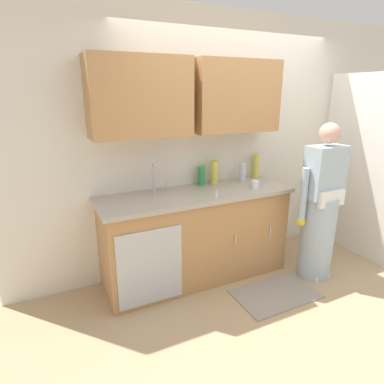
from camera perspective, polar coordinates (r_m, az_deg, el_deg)
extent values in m
plane|color=tan|center=(3.39, 15.02, -17.43)|extent=(9.00, 9.00, 0.00)
cube|color=silver|center=(3.69, 6.04, 8.63)|extent=(4.80, 0.10, 2.70)
cube|color=#B27F4C|center=(3.01, -9.19, 16.14)|extent=(0.91, 0.34, 0.70)
cube|color=#B27F4C|center=(3.43, 7.49, 16.32)|extent=(0.91, 0.34, 0.70)
cube|color=silver|center=(4.25, 27.68, 3.78)|extent=(0.04, 1.10, 2.10)
cube|color=#B27F4C|center=(3.40, 0.68, -7.94)|extent=(1.90, 0.60, 0.90)
cube|color=#B7BABF|center=(2.97, -7.31, -13.08)|extent=(0.60, 0.01, 0.72)
cylinder|color=silver|center=(3.27, 7.66, -8.33)|extent=(0.01, 0.01, 0.12)
cylinder|color=silver|center=(3.50, 13.57, -6.85)|extent=(0.01, 0.01, 0.12)
cube|color=#A8A093|center=(3.23, 0.71, -0.38)|extent=(1.96, 0.66, 0.04)
cube|color=#B7BABF|center=(3.10, -5.09, -1.31)|extent=(0.50, 0.36, 0.03)
cylinder|color=#B7BABF|center=(3.17, -6.82, 2.37)|extent=(0.02, 0.02, 0.30)
sphere|color=#B7BABF|center=(3.08, -6.54, 4.63)|extent=(0.04, 0.04, 0.04)
cylinder|color=#B7BABF|center=(3.24, -4.58, 0.93)|extent=(0.02, 0.02, 0.10)
cube|color=white|center=(3.84, 20.64, -13.07)|extent=(0.20, 0.26, 0.06)
cylinder|color=#A3B7C6|center=(3.67, 21.09, -7.39)|extent=(0.34, 0.34, 0.88)
cube|color=#A3B7C6|center=(3.45, 22.34, 3.27)|extent=(0.38, 0.22, 0.52)
sphere|color=#D3A288|center=(3.39, 23.07, 9.50)|extent=(0.20, 0.20, 0.20)
cube|color=white|center=(3.44, 23.34, -1.08)|extent=(0.32, 0.04, 0.16)
cylinder|color=#A3B7C6|center=(3.36, 19.02, -0.56)|extent=(0.07, 0.07, 0.55)
sphere|color=yellow|center=(3.45, 18.57, -4.92)|extent=(0.09, 0.09, 0.09)
cylinder|color=#A3B7C6|center=(3.69, 24.15, 0.41)|extent=(0.07, 0.07, 0.55)
sphere|color=yellow|center=(3.77, 23.64, -3.59)|extent=(0.09, 0.09, 0.09)
cube|color=gray|center=(3.42, 14.41, -16.97)|extent=(0.80, 0.50, 0.01)
cylinder|color=#2D8C4C|center=(3.44, 1.63, 2.86)|extent=(0.08, 0.08, 0.20)
cylinder|color=#D8D14C|center=(3.50, 3.94, 3.47)|extent=(0.08, 0.08, 0.25)
cylinder|color=#D8D14C|center=(3.83, 11.18, 4.55)|extent=(0.07, 0.07, 0.27)
cylinder|color=silver|center=(3.65, 8.86, 3.50)|extent=(0.07, 0.07, 0.21)
cylinder|color=white|center=(3.42, 11.01, 1.35)|extent=(0.08, 0.08, 0.08)
cube|color=silver|center=(3.17, 4.33, -0.30)|extent=(0.15, 0.22, 0.01)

